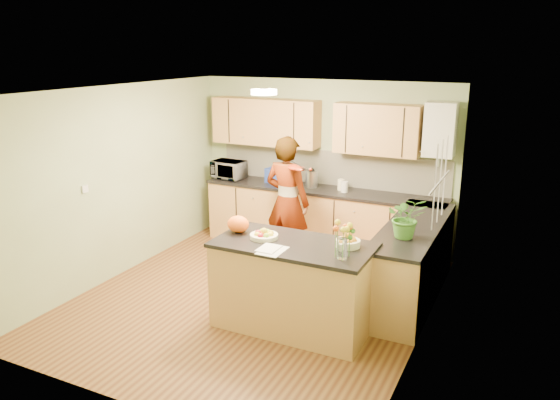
% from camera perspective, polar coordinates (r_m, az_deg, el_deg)
% --- Properties ---
extents(floor, '(4.50, 4.50, 0.00)m').
position_cam_1_polar(floor, '(6.76, -2.71, -10.28)').
color(floor, '#552E18').
rests_on(floor, ground).
extents(ceiling, '(4.00, 4.50, 0.02)m').
position_cam_1_polar(ceiling, '(6.08, -3.02, 11.37)').
color(ceiling, silver).
rests_on(ceiling, wall_back).
extents(wall_back, '(4.00, 0.02, 2.50)m').
position_cam_1_polar(wall_back, '(8.29, 4.61, 3.81)').
color(wall_back, gray).
rests_on(wall_back, floor).
extents(wall_front, '(4.00, 0.02, 2.50)m').
position_cam_1_polar(wall_front, '(4.57, -16.56, -6.98)').
color(wall_front, gray).
rests_on(wall_front, floor).
extents(wall_left, '(0.02, 4.50, 2.50)m').
position_cam_1_polar(wall_left, '(7.45, -16.51, 1.81)').
color(wall_left, gray).
rests_on(wall_left, floor).
extents(wall_right, '(0.02, 4.50, 2.50)m').
position_cam_1_polar(wall_right, '(5.66, 15.23, -2.43)').
color(wall_right, gray).
rests_on(wall_right, floor).
extents(back_counter, '(3.64, 0.62, 0.94)m').
position_cam_1_polar(back_counter, '(8.19, 4.38, -1.99)').
color(back_counter, '#AB7F44').
rests_on(back_counter, floor).
extents(right_counter, '(0.62, 2.24, 0.94)m').
position_cam_1_polar(right_counter, '(6.77, 13.64, -6.32)').
color(right_counter, '#AB7F44').
rests_on(right_counter, floor).
extents(splashback, '(3.60, 0.02, 0.52)m').
position_cam_1_polar(splashback, '(8.25, 5.21, 3.38)').
color(splashback, beige).
rests_on(splashback, back_counter).
extents(upper_cabinets, '(3.20, 0.34, 0.70)m').
position_cam_1_polar(upper_cabinets, '(8.10, 3.09, 7.86)').
color(upper_cabinets, '#AB7F44').
rests_on(upper_cabinets, wall_back).
extents(boiler, '(0.40, 0.30, 0.86)m').
position_cam_1_polar(boiler, '(7.58, 16.41, 7.05)').
color(boiler, silver).
rests_on(boiler, wall_back).
extents(window_right, '(0.01, 1.30, 1.05)m').
position_cam_1_polar(window_right, '(6.16, 16.43, 1.83)').
color(window_right, silver).
rests_on(window_right, wall_right).
extents(light_switch, '(0.02, 0.09, 0.09)m').
position_cam_1_polar(light_switch, '(7.01, -19.71, 1.10)').
color(light_switch, silver).
rests_on(light_switch, wall_left).
extents(ceiling_lamp, '(0.30, 0.30, 0.07)m').
position_cam_1_polar(ceiling_lamp, '(6.35, -1.69, 11.22)').
color(ceiling_lamp, '#FFEABF').
rests_on(ceiling_lamp, ceiling).
extents(peninsula_island, '(1.68, 0.86, 0.97)m').
position_cam_1_polar(peninsula_island, '(5.95, 1.39, -8.87)').
color(peninsula_island, '#AB7F44').
rests_on(peninsula_island, floor).
extents(fruit_dish, '(0.30, 0.30, 0.11)m').
position_cam_1_polar(fruit_dish, '(5.90, -1.68, -3.61)').
color(fruit_dish, '#EEE5BF').
rests_on(fruit_dish, peninsula_island).
extents(orange_bowl, '(0.25, 0.25, 0.15)m').
position_cam_1_polar(orange_bowl, '(5.69, 7.12, -4.26)').
color(orange_bowl, '#EEE5BF').
rests_on(orange_bowl, peninsula_island).
extents(flower_vase, '(0.24, 0.24, 0.45)m').
position_cam_1_polar(flower_vase, '(5.30, 6.56, -3.08)').
color(flower_vase, silver).
rests_on(flower_vase, peninsula_island).
extents(orange_bag, '(0.26, 0.23, 0.19)m').
position_cam_1_polar(orange_bag, '(6.08, -4.40, -2.53)').
color(orange_bag, '#FF6315').
rests_on(orange_bag, peninsula_island).
extents(papers, '(0.24, 0.33, 0.01)m').
position_cam_1_polar(papers, '(5.55, -0.81, -5.28)').
color(papers, white).
rests_on(papers, peninsula_island).
extents(violinist, '(0.72, 0.52, 1.82)m').
position_cam_1_polar(violinist, '(7.45, 0.76, -0.21)').
color(violinist, '#E6A58C').
rests_on(violinist, floor).
extents(violin, '(0.57, 0.50, 0.14)m').
position_cam_1_polar(violin, '(7.04, 1.49, 3.43)').
color(violin, '#4D1504').
rests_on(violin, violinist).
extents(microwave, '(0.53, 0.38, 0.28)m').
position_cam_1_polar(microwave, '(8.68, -5.39, 3.18)').
color(microwave, silver).
rests_on(microwave, back_counter).
extents(blue_box, '(0.31, 0.25, 0.22)m').
position_cam_1_polar(blue_box, '(8.36, -0.46, 2.57)').
color(blue_box, navy).
rests_on(blue_box, back_counter).
extents(kettle, '(0.18, 0.18, 0.33)m').
position_cam_1_polar(kettle, '(8.11, 3.33, 2.31)').
color(kettle, '#B6B6BB').
rests_on(kettle, back_counter).
extents(jar_cream, '(0.12, 0.12, 0.16)m').
position_cam_1_polar(jar_cream, '(7.99, 6.40, 1.60)').
color(jar_cream, '#EEE5BF').
rests_on(jar_cream, back_counter).
extents(jar_white, '(0.13, 0.13, 0.16)m').
position_cam_1_polar(jar_white, '(7.88, 6.75, 1.37)').
color(jar_white, silver).
rests_on(jar_white, back_counter).
extents(potted_plant, '(0.53, 0.50, 0.47)m').
position_cam_1_polar(potted_plant, '(6.09, 13.08, -1.76)').
color(potted_plant, '#3F7E2A').
rests_on(potted_plant, right_counter).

